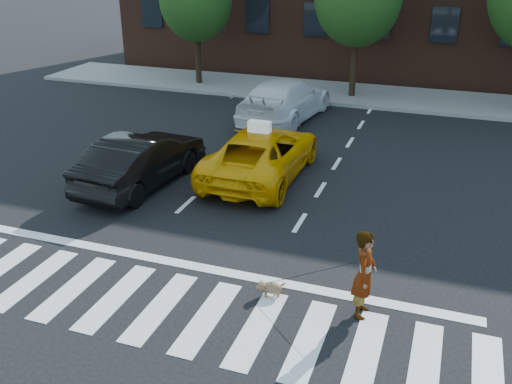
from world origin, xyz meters
TOP-DOWN VIEW (x-y plane):
  - ground at (0.00, 0.00)m, footprint 120.00×120.00m
  - crosswalk at (0.00, 0.00)m, footprint 13.00×2.40m
  - stop_line at (0.00, 1.60)m, footprint 12.00×0.30m
  - sidewalk_far at (0.00, 17.50)m, footprint 30.00×4.00m
  - taxi at (-0.32, 7.00)m, footprint 2.45×5.29m
  - black_sedan at (-3.37, 5.25)m, footprint 1.99×4.77m
  - white_suv at (-1.40, 12.92)m, footprint 2.85×5.77m
  - woman at (3.73, 1.10)m, footprint 0.42×0.65m
  - dog at (1.89, 1.08)m, footprint 0.57×0.39m
  - taxi_sign at (-0.32, 6.80)m, footprint 0.65×0.28m

SIDE VIEW (x-z plane):
  - ground at x=0.00m, z-range 0.00..0.00m
  - crosswalk at x=0.00m, z-range 0.00..0.01m
  - stop_line at x=0.00m, z-range 0.00..0.01m
  - sidewalk_far at x=0.00m, z-range 0.00..0.15m
  - dog at x=1.89m, z-range 0.03..0.37m
  - taxi at x=-0.32m, z-range 0.00..1.47m
  - black_sedan at x=-3.37m, z-range 0.00..1.53m
  - white_suv at x=-1.40m, z-range 0.00..1.61m
  - woman at x=3.73m, z-range 0.00..1.77m
  - taxi_sign at x=-0.32m, z-range 1.47..1.79m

